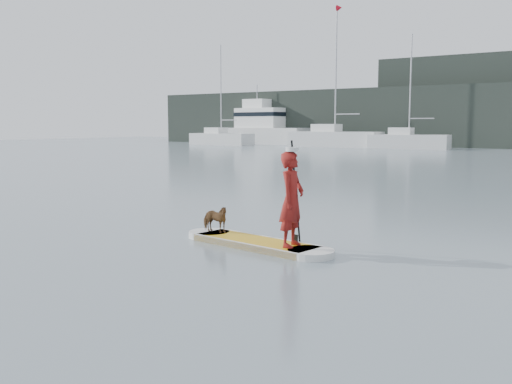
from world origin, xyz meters
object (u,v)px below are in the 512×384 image
Objects in this scene: dog at (215,219)px; sailboat_c at (408,140)px; paddleboard at (256,243)px; sailboat_b at (334,137)px; sailboat_a at (221,138)px; motor_yacht_b at (264,127)px; paddler at (292,199)px.

sailboat_c reaches higher than dog.
paddleboard is 1.14m from dog.
paddleboard is at bearing -66.91° from sailboat_b.
sailboat_a is at bearing 36.03° from dog.
sailboat_c is at bearing -6.86° from motor_yacht_b.
motor_yacht_b is at bearing 164.43° from sailboat_c.
dog is at bearing -68.03° from sailboat_b.
paddleboard is 47.64m from sailboat_b.
sailboat_a is at bearing 136.36° from paddleboard.
sailboat_c reaches higher than motor_yacht_b.
sailboat_a is 5.85m from motor_yacht_b.
sailboat_a reaches higher than sailboat_c.
sailboat_a is 20.36m from sailboat_c.
sailboat_c is at bearing 9.43° from paddler.
sailboat_c is (-12.80, 43.14, -0.18)m from paddler.
paddler is (0.82, -0.12, 0.88)m from paddleboard.
paddler is at bearing -48.62° from sailboat_a.
dog is at bearing -80.48° from sailboat_c.
dog reaches higher than paddleboard.
sailboat_a is at bearing 31.59° from paddler.
paddler is 0.12× the size of sailboat_b.
sailboat_a is at bearing -179.59° from sailboat_c.
motor_yacht_b is at bearing 69.50° from sailboat_a.
motor_yacht_b is (-18.02, 3.44, 1.13)m from sailboat_c.
paddler is 0.16× the size of sailboat_c.
sailboat_a is 0.78× the size of sailboat_b.
motor_yacht_b is (-30.01, 46.46, 1.83)m from paddleboard.
sailboat_b is (12.59, 2.19, 0.21)m from sailboat_a.
paddler is 55.87m from motor_yacht_b.
sailboat_c is (-10.91, 42.87, 0.38)m from dog.
motor_yacht_b is at bearing 30.78° from dog.
sailboat_b is 1.33× the size of sailboat_c.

